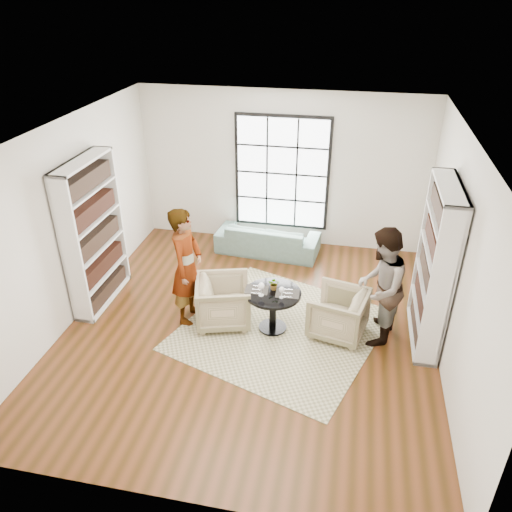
% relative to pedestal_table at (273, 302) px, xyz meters
% --- Properties ---
extents(ground, '(6.00, 6.00, 0.00)m').
position_rel_pedestal_table_xyz_m(ground, '(-0.35, -0.04, -0.49)').
color(ground, '#613016').
extents(room_shell, '(6.00, 6.01, 6.00)m').
position_rel_pedestal_table_xyz_m(room_shell, '(-0.35, 0.51, 0.77)').
color(room_shell, silver).
rests_on(room_shell, ground).
extents(rug, '(3.47, 3.47, 0.01)m').
position_rel_pedestal_table_xyz_m(rug, '(0.12, -0.00, -0.48)').
color(rug, '#BBB38C').
rests_on(rug, ground).
extents(pedestal_table, '(0.83, 0.83, 0.67)m').
position_rel_pedestal_table_xyz_m(pedestal_table, '(0.00, 0.00, 0.00)').
color(pedestal_table, black).
rests_on(pedestal_table, ground).
extents(sofa, '(2.02, 0.93, 0.57)m').
position_rel_pedestal_table_xyz_m(sofa, '(-0.52, 2.41, -0.20)').
color(sofa, slate).
rests_on(sofa, ground).
extents(armchair_left, '(1.01, 1.00, 0.75)m').
position_rel_pedestal_table_xyz_m(armchair_left, '(-0.77, 0.03, -0.11)').
color(armchair_left, '#C6BE8D').
rests_on(armchair_left, ground).
extents(armchair_right, '(0.95, 0.93, 0.72)m').
position_rel_pedestal_table_xyz_m(armchair_right, '(0.96, 0.08, -0.12)').
color(armchair_right, '#BFB689').
rests_on(armchair_right, ground).
extents(person_left, '(0.49, 0.71, 1.87)m').
position_rel_pedestal_table_xyz_m(person_left, '(-1.32, 0.03, 0.45)').
color(person_left, gray).
rests_on(person_left, ground).
extents(person_right, '(0.86, 1.00, 1.79)m').
position_rel_pedestal_table_xyz_m(person_right, '(1.51, 0.08, 0.41)').
color(person_right, gray).
rests_on(person_right, ground).
extents(placemat_left, '(0.35, 0.28, 0.01)m').
position_rel_pedestal_table_xyz_m(placemat_left, '(-0.25, 0.01, 0.18)').
color(placemat_left, black).
rests_on(placemat_left, pedestal_table).
extents(placemat_right, '(0.35, 0.28, 0.01)m').
position_rel_pedestal_table_xyz_m(placemat_right, '(0.21, 0.00, 0.18)').
color(placemat_right, black).
rests_on(placemat_right, pedestal_table).
extents(cutlery_left, '(0.15, 0.23, 0.01)m').
position_rel_pedestal_table_xyz_m(cutlery_left, '(-0.25, 0.01, 0.19)').
color(cutlery_left, silver).
rests_on(cutlery_left, placemat_left).
extents(cutlery_right, '(0.15, 0.23, 0.01)m').
position_rel_pedestal_table_xyz_m(cutlery_right, '(0.21, 0.00, 0.19)').
color(cutlery_right, silver).
rests_on(cutlery_right, placemat_right).
extents(wine_glass_left, '(0.10, 0.10, 0.21)m').
position_rel_pedestal_table_xyz_m(wine_glass_left, '(-0.16, -0.12, 0.33)').
color(wine_glass_left, silver).
rests_on(wine_glass_left, pedestal_table).
extents(wine_glass_right, '(0.08, 0.08, 0.18)m').
position_rel_pedestal_table_xyz_m(wine_glass_right, '(0.14, -0.12, 0.31)').
color(wine_glass_right, silver).
rests_on(wine_glass_right, pedestal_table).
extents(flower_centerpiece, '(0.17, 0.15, 0.19)m').
position_rel_pedestal_table_xyz_m(flower_centerpiece, '(0.00, 0.08, 0.28)').
color(flower_centerpiece, gray).
rests_on(flower_centerpiece, pedestal_table).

